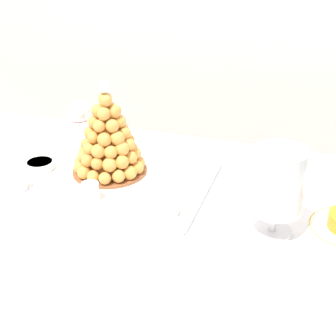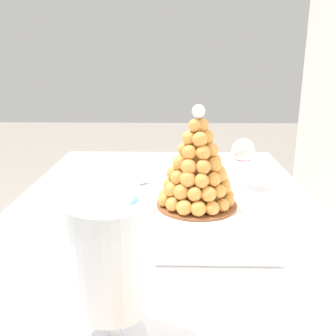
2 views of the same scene
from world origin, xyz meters
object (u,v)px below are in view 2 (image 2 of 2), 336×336
(croquembouche, at_px, (197,169))
(dessert_cup_left, at_px, (139,177))
(dessert_cup_centre, at_px, (126,238))
(creme_brulee_ramekin, at_px, (178,178))
(wine_glass, at_px, (243,152))
(macaron_goblet, at_px, (111,255))
(serving_tray, at_px, (182,209))
(dessert_cup_mid_left, at_px, (136,200))

(croquembouche, bearing_deg, dessert_cup_left, -137.87)
(dessert_cup_centre, relative_size, creme_brulee_ramekin, 0.69)
(creme_brulee_ramekin, distance_m, wine_glass, 0.25)
(macaron_goblet, distance_m, wine_glass, 0.80)
(dessert_cup_left, bearing_deg, macaron_goblet, 2.40)
(macaron_goblet, bearing_deg, croquembouche, 163.48)
(croquembouche, relative_size, dessert_cup_left, 5.77)
(serving_tray, relative_size, wine_glass, 3.64)
(serving_tray, relative_size, croquembouche, 2.07)
(croquembouche, height_order, dessert_cup_mid_left, croquembouche)
(macaron_goblet, bearing_deg, serving_tray, 167.25)
(dessert_cup_left, height_order, macaron_goblet, macaron_goblet)
(serving_tray, height_order, croquembouche, croquembouche)
(serving_tray, distance_m, wine_glass, 0.32)
(croquembouche, distance_m, dessert_cup_centre, 0.33)
(serving_tray, distance_m, creme_brulee_ramekin, 0.24)
(dessert_cup_left, xyz_separation_m, dessert_cup_mid_left, (0.23, 0.01, 0.00))
(serving_tray, relative_size, dessert_cup_centre, 9.93)
(dessert_cup_left, bearing_deg, serving_tray, 32.94)
(creme_brulee_ramekin, bearing_deg, wine_glass, 82.22)
(macaron_goblet, bearing_deg, creme_brulee_ramekin, 172.16)
(serving_tray, relative_size, creme_brulee_ramekin, 6.83)
(dessert_cup_centre, height_order, creme_brulee_ramekin, dessert_cup_centre)
(dessert_cup_centre, relative_size, macaron_goblet, 0.26)
(wine_glass, bearing_deg, dessert_cup_mid_left, -57.70)
(creme_brulee_ramekin, relative_size, macaron_goblet, 0.37)
(dessert_cup_left, distance_m, dessert_cup_mid_left, 0.23)
(macaron_goblet, bearing_deg, dessert_cup_centre, -176.29)
(dessert_cup_mid_left, bearing_deg, dessert_cup_centre, -0.00)
(dessert_cup_mid_left, height_order, creme_brulee_ramekin, dessert_cup_mid_left)
(wine_glass, bearing_deg, dessert_cup_left, -92.57)
(serving_tray, bearing_deg, croquembouche, 113.96)
(croquembouche, xyz_separation_m, dessert_cup_mid_left, (0.02, -0.18, -0.09))
(serving_tray, height_order, dessert_cup_centre, dessert_cup_centre)
(croquembouche, distance_m, macaron_goblet, 0.56)
(serving_tray, xyz_separation_m, dessert_cup_left, (-0.23, -0.15, 0.02))
(creme_brulee_ramekin, bearing_deg, croquembouche, 13.60)
(dessert_cup_mid_left, distance_m, wine_glass, 0.42)
(dessert_cup_mid_left, relative_size, creme_brulee_ramekin, 0.59)
(serving_tray, xyz_separation_m, croquembouche, (-0.02, 0.04, 0.12))
(croquembouche, bearing_deg, dessert_cup_centre, -34.84)
(creme_brulee_ramekin, xyz_separation_m, macaron_goblet, (0.76, -0.11, 0.13))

